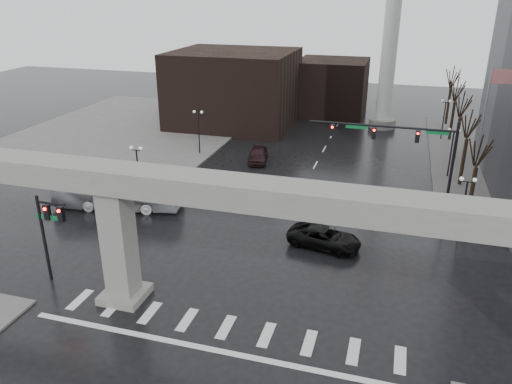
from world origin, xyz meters
TOP-DOWN VIEW (x-y plane):
  - ground at (0.00, 0.00)m, footprint 160.00×160.00m
  - sidewalk_nw at (-26.00, 36.00)m, footprint 28.00×36.00m
  - elevated_guideway at (1.26, 0.00)m, footprint 48.00×2.60m
  - building_far_left at (-14.00, 42.00)m, footprint 16.00×14.00m
  - building_far_mid at (-2.00, 52.00)m, footprint 10.00×10.00m
  - smokestack at (6.00, 46.00)m, footprint 3.60×3.60m
  - signal_mast_arm at (8.99, 18.80)m, footprint 12.12×0.43m
  - signal_left_pole at (-12.25, 0.50)m, footprint 2.30×0.30m
  - flagpole_assembly at (15.29, 22.00)m, footprint 2.06×0.12m
  - lamp_right_0 at (13.50, 14.00)m, footprint 1.22×0.32m
  - lamp_right_1 at (13.50, 28.00)m, footprint 1.22×0.32m
  - lamp_right_2 at (13.50, 42.00)m, footprint 1.22×0.32m
  - lamp_left_0 at (-13.50, 14.00)m, footprint 1.22×0.32m
  - lamp_left_1 at (-13.50, 28.00)m, footprint 1.22×0.32m
  - lamp_left_2 at (-13.50, 42.00)m, footprint 1.22×0.32m
  - tree_right_0 at (14.53, 18.02)m, footprint 1.09×1.58m
  - tree_right_1 at (14.53, 26.02)m, footprint 1.09×1.61m
  - tree_right_2 at (14.53, 34.02)m, footprint 1.10×1.63m
  - tree_right_3 at (14.53, 42.02)m, footprint 1.11×1.66m
  - tree_right_4 at (14.53, 50.02)m, footprint 1.12×1.69m
  - pickup_truck at (3.82, 10.03)m, footprint 5.79×3.48m
  - city_bus at (-14.61, 12.00)m, footprint 11.49×4.44m
  - far_car at (-6.29, 27.35)m, footprint 2.85×5.11m

SIDE VIEW (x-z plane):
  - ground at x=0.00m, z-range 0.00..0.00m
  - sidewalk_nw at x=-26.00m, z-range 0.00..0.15m
  - pickup_truck at x=3.82m, z-range 0.00..1.51m
  - far_car at x=-6.29m, z-range 0.00..1.64m
  - city_bus at x=-14.61m, z-range 0.00..3.12m
  - tree_right_0 at x=14.53m, z-range -0.97..6.54m
  - tree_right_1 at x=14.53m, z-range -0.99..6.69m
  - tree_right_2 at x=14.53m, z-range -1.01..6.84m
  - tree_right_3 at x=14.53m, z-range -1.03..6.99m
  - tree_right_4 at x=14.53m, z-range -1.05..7.14m
  - lamp_right_0 at x=13.50m, z-range 0.92..6.03m
  - lamp_right_1 at x=13.50m, z-range 0.92..6.03m
  - lamp_right_2 at x=13.50m, z-range 0.92..6.03m
  - lamp_left_0 at x=-13.50m, z-range 0.92..6.03m
  - lamp_left_1 at x=-13.50m, z-range 0.92..6.03m
  - lamp_left_2 at x=-13.50m, z-range 0.92..6.03m
  - building_far_mid at x=-2.00m, z-range 0.00..8.00m
  - signal_left_pole at x=-12.25m, z-range 1.07..7.07m
  - building_far_left at x=-14.00m, z-range 0.00..10.00m
  - signal_mast_arm at x=8.99m, z-range 1.83..9.83m
  - elevated_guideway at x=1.26m, z-range 2.53..11.23m
  - flagpole_assembly at x=15.29m, z-range 1.53..13.53m
  - smokestack at x=6.00m, z-range -1.65..28.35m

